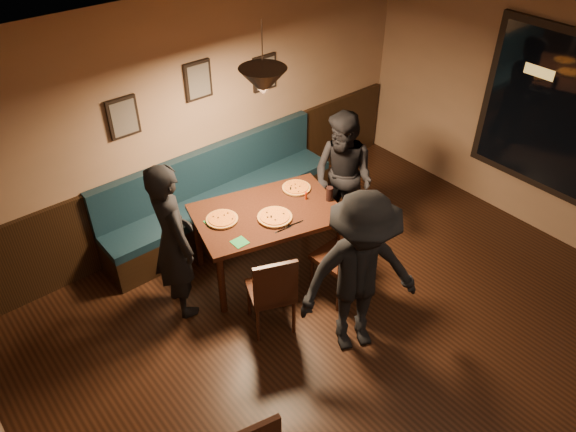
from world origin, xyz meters
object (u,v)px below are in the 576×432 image
at_px(soda_glass, 329,194).
at_px(chair_near_right, 339,255).
at_px(diner_left, 173,241).
at_px(booth_bench, 221,195).
at_px(diner_right, 343,178).
at_px(chair_near_left, 271,289).
at_px(dining_table, 268,241).
at_px(tabasco_bottle, 306,195).
at_px(diner_front, 360,276).

bearing_deg(soda_glass, chair_near_right, -121.51).
bearing_deg(soda_glass, diner_left, 166.66).
distance_m(booth_bench, diner_right, 1.46).
xyz_separation_m(chair_near_left, soda_glass, (1.13, 0.40, 0.41)).
bearing_deg(chair_near_right, soda_glass, 54.96).
relative_size(dining_table, chair_near_right, 1.46).
bearing_deg(dining_table, tabasco_bottle, 4.05).
xyz_separation_m(diner_front, tabasco_bottle, (0.46, 1.27, -0.01)).
relative_size(booth_bench, diner_front, 1.73).
bearing_deg(diner_front, diner_right, 74.50).
xyz_separation_m(booth_bench, tabasco_bottle, (0.43, -1.04, 0.36)).
bearing_deg(tabasco_bottle, diner_left, 171.34).
distance_m(dining_table, diner_right, 1.14).
height_order(booth_bench, tabasco_bottle, booth_bench).
relative_size(dining_table, soda_glass, 9.45).
xyz_separation_m(dining_table, diner_front, (0.00, -1.36, 0.46)).
bearing_deg(booth_bench, chair_near_left, -107.69).
bearing_deg(chair_near_right, tabasco_bottle, 76.39).
bearing_deg(booth_bench, dining_table, -92.22).
relative_size(chair_near_left, soda_glass, 6.02).
distance_m(booth_bench, diner_front, 2.33).
relative_size(diner_left, tabasco_bottle, 15.98).
distance_m(dining_table, diner_left, 1.14).
bearing_deg(diner_front, dining_table, 113.64).
relative_size(diner_front, soda_glass, 10.90).
height_order(diner_left, soda_glass, diner_left).
height_order(chair_near_right, soda_glass, chair_near_right).
distance_m(diner_left, soda_glass, 1.73).
bearing_deg(tabasco_bottle, booth_bench, 112.43).
xyz_separation_m(dining_table, chair_near_left, (-0.48, -0.66, 0.08)).
distance_m(booth_bench, soda_glass, 1.41).
xyz_separation_m(diner_left, diner_front, (1.03, -1.50, 0.01)).
distance_m(chair_near_left, soda_glass, 1.26).
distance_m(dining_table, diner_front, 1.43).
bearing_deg(diner_right, diner_left, -103.15).
height_order(chair_near_right, diner_right, diner_right).
relative_size(booth_bench, dining_table, 2.00).
height_order(diner_right, diner_front, diner_front).
height_order(diner_left, diner_front, diner_front).
bearing_deg(diner_left, diner_right, -88.58).
bearing_deg(chair_near_left, diner_front, -32.83).
relative_size(booth_bench, diner_left, 1.74).
bearing_deg(soda_glass, chair_near_left, -160.38).
height_order(booth_bench, soda_glass, booth_bench).
bearing_deg(diner_right, chair_near_right, -53.49).
xyz_separation_m(chair_near_right, diner_left, (-1.38, 0.90, 0.35)).
height_order(chair_near_left, chair_near_right, chair_near_right).
xyz_separation_m(booth_bench, diner_left, (-1.07, -0.81, 0.36)).
bearing_deg(dining_table, booth_bench, 102.78).
bearing_deg(diner_front, booth_bench, 112.71).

